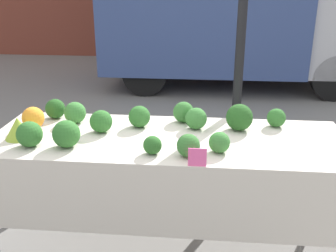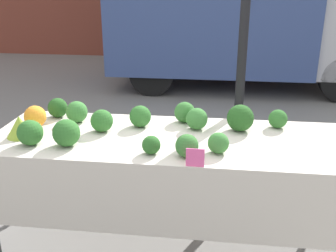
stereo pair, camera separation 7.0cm
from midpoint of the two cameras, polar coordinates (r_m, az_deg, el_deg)
ground_plane at (r=3.02m, az=0.70°, el=-16.39°), size 40.00×40.00×0.00m
tent_pole at (r=3.02m, az=11.37°, el=9.85°), size 0.07×0.07×2.54m
parked_truck at (r=6.98m, az=9.99°, el=15.80°), size 4.38×1.90×2.34m
market_table at (r=2.58m, az=0.60°, el=-4.18°), size 2.36×0.84×0.83m
orange_cauliflower at (r=2.90m, az=-18.07°, el=1.32°), size 0.15×0.15×0.15m
romanesco_head at (r=2.75m, az=-20.03°, el=-0.06°), size 0.18×0.18×0.14m
broccoli_head_0 at (r=2.37m, az=8.17°, el=-2.46°), size 0.13×0.13×0.13m
broccoli_head_1 at (r=2.30m, az=3.64°, el=-2.88°), size 0.14×0.14×0.14m
broccoli_head_2 at (r=2.73m, az=11.18°, el=1.14°), size 0.18×0.18×0.18m
broccoli_head_3 at (r=2.72m, az=4.93°, el=1.05°), size 0.15×0.15×0.15m
broccoli_head_4 at (r=2.77m, az=-3.33°, el=1.41°), size 0.15×0.15×0.15m
broccoli_head_5 at (r=2.51m, az=-13.76°, el=-0.98°), size 0.17×0.17×0.17m
broccoli_head_6 at (r=2.59m, az=-18.64°, el=-0.93°), size 0.16×0.16×0.16m
broccoli_head_7 at (r=2.71m, az=-8.85°, el=0.76°), size 0.15×0.15×0.15m
broccoli_head_8 at (r=2.85m, az=3.14°, el=2.00°), size 0.15×0.15×0.15m
broccoli_head_9 at (r=2.92m, az=-12.43°, el=2.02°), size 0.16×0.16×0.16m
broccoli_head_10 at (r=3.06m, az=-15.09°, el=2.57°), size 0.15×0.15×0.15m
broccoli_head_11 at (r=2.34m, az=-1.59°, el=-2.77°), size 0.11×0.11×0.11m
broccoli_head_12 at (r=2.86m, az=16.34°, el=1.00°), size 0.13×0.13×0.13m
price_sign at (r=2.20m, az=4.88°, el=-4.60°), size 0.10×0.01×0.11m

